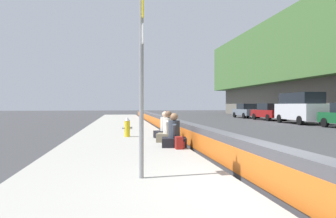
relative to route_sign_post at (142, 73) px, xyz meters
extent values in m
plane|color=#353538|center=(-1.06, -2.27, -2.21)|extent=(160.00, 160.00, 0.00)
cube|color=gray|center=(-1.06, 0.38, -2.14)|extent=(80.00, 4.40, 0.14)
cube|color=#47474C|center=(-1.06, -2.27, -1.79)|extent=(76.00, 0.44, 0.85)
cube|color=orange|center=(-1.06, -2.05, -1.83)|extent=(74.48, 0.01, 0.54)
cylinder|color=gray|center=(0.00, 0.00, -0.27)|extent=(0.09, 0.09, 3.60)
cube|color=yellow|center=(0.00, -0.02, 1.23)|extent=(0.44, 0.02, 0.36)
cube|color=black|center=(0.00, -0.03, 1.23)|extent=(0.30, 0.01, 0.10)
cube|color=white|center=(0.00, -0.02, 0.73)|extent=(0.44, 0.02, 0.36)
cube|color=black|center=(0.00, -0.03, 0.73)|extent=(0.30, 0.01, 0.10)
cylinder|color=gold|center=(7.84, 0.10, -1.71)|extent=(0.24, 0.24, 0.72)
cone|color=gray|center=(7.84, 0.10, -1.27)|extent=(0.26, 0.26, 0.16)
cylinder|color=gray|center=(7.84, -0.07, -1.68)|extent=(0.10, 0.12, 0.10)
cylinder|color=gray|center=(7.84, 0.27, -1.68)|extent=(0.10, 0.12, 0.10)
cube|color=black|center=(4.31, -1.41, -1.92)|extent=(0.81, 0.92, 0.31)
cylinder|color=#333842|center=(4.31, -1.41, -1.47)|extent=(0.40, 0.40, 0.59)
sphere|color=#8E6647|center=(4.31, -1.41, -1.04)|extent=(0.26, 0.26, 0.26)
cylinder|color=#333842|center=(4.52, -1.44, -1.53)|extent=(0.32, 0.18, 0.52)
cylinder|color=#333842|center=(4.09, -1.38, -1.53)|extent=(0.32, 0.18, 0.52)
cube|color=#706651|center=(5.76, -1.45, -1.91)|extent=(0.95, 1.03, 0.32)
cylinder|color=beige|center=(5.76, -1.45, -1.44)|extent=(0.41, 0.41, 0.61)
sphere|color=brown|center=(5.76, -1.45, -1.00)|extent=(0.27, 0.27, 0.27)
cylinder|color=beige|center=(5.98, -1.51, -1.50)|extent=(0.34, 0.23, 0.54)
cylinder|color=beige|center=(5.54, -1.38, -1.50)|extent=(0.34, 0.23, 0.54)
cube|color=black|center=(7.07, -1.51, -1.92)|extent=(0.88, 0.97, 0.31)
cylinder|color=beige|center=(7.07, -1.51, -1.47)|extent=(0.40, 0.40, 0.59)
sphere|color=beige|center=(7.07, -1.51, -1.05)|extent=(0.26, 0.26, 0.26)
cylinder|color=beige|center=(7.28, -1.45, -1.53)|extent=(0.32, 0.21, 0.51)
cylinder|color=beige|center=(6.86, -1.56, -1.53)|extent=(0.32, 0.21, 0.51)
cube|color=maroon|center=(3.76, -1.48, -1.87)|extent=(0.32, 0.22, 0.40)
cube|color=maroon|center=(3.76, -1.62, -1.93)|extent=(0.22, 0.06, 0.20)
cylinder|color=black|center=(13.38, -13.71, -1.88)|extent=(0.66, 0.23, 0.66)
cube|color=silver|center=(17.35, -14.34, -1.20)|extent=(5.17, 2.15, 1.30)
cube|color=black|center=(17.25, -14.33, -0.10)|extent=(4.16, 1.92, 0.90)
cylinder|color=black|center=(19.01, -13.46, -1.85)|extent=(0.73, 0.25, 0.72)
cylinder|color=black|center=(18.94, -15.34, -1.85)|extent=(0.73, 0.25, 0.72)
cylinder|color=black|center=(15.75, -13.33, -1.85)|extent=(0.73, 0.25, 0.72)
cylinder|color=black|center=(15.68, -15.21, -1.85)|extent=(0.73, 0.25, 0.72)
cube|color=maroon|center=(23.08, -14.53, -1.52)|extent=(4.54, 1.90, 0.72)
cube|color=black|center=(22.98, -14.53, -0.83)|extent=(2.24, 1.67, 0.66)
cylinder|color=black|center=(24.50, -13.63, -1.88)|extent=(0.66, 0.24, 0.66)
cylinder|color=black|center=(24.54, -15.36, -1.88)|extent=(0.66, 0.24, 0.66)
cylinder|color=black|center=(21.62, -13.70, -1.88)|extent=(0.66, 0.24, 0.66)
cylinder|color=black|center=(21.66, -15.42, -1.88)|extent=(0.66, 0.24, 0.66)
cube|color=slate|center=(28.56, -14.45, -1.52)|extent=(4.50, 1.80, 0.72)
cube|color=black|center=(28.46, -14.45, -0.83)|extent=(2.20, 1.62, 0.66)
cylinder|color=black|center=(30.00, -13.58, -1.88)|extent=(0.66, 0.22, 0.66)
cylinder|color=black|center=(30.00, -15.31, -1.88)|extent=(0.66, 0.22, 0.66)
cylinder|color=black|center=(27.12, -13.58, -1.88)|extent=(0.66, 0.22, 0.66)
cylinder|color=black|center=(27.12, -15.31, -1.88)|extent=(0.66, 0.22, 0.66)
camera|label=1|loc=(-6.00, 0.42, -0.63)|focal=32.77mm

